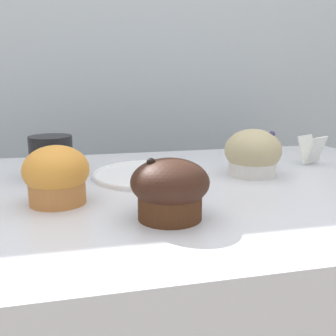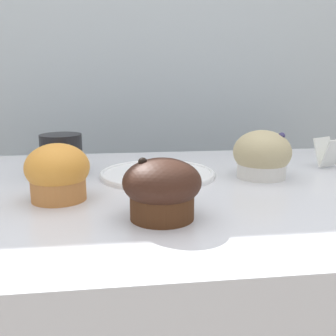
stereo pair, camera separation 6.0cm
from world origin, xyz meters
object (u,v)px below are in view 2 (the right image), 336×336
(muffin_back_right, at_px, (58,173))
(coffee_cup, at_px, (62,153))
(muffin_back_left, at_px, (262,156))
(muffin_front_center, at_px, (162,188))
(serving_plate, at_px, (157,174))

(muffin_back_right, relative_size, coffee_cup, 0.81)
(coffee_cup, bearing_deg, muffin_back_left, -10.90)
(muffin_back_right, bearing_deg, muffin_front_center, -34.62)
(muffin_back_left, height_order, muffin_back_right, muffin_back_left)
(muffin_back_right, relative_size, serving_plate, 0.44)
(coffee_cup, bearing_deg, muffin_front_center, -58.73)
(muffin_back_left, xyz_separation_m, muffin_back_right, (-0.35, -0.09, 0.00))
(muffin_front_center, distance_m, muffin_back_left, 0.28)
(muffin_back_left, bearing_deg, coffee_cup, 169.10)
(muffin_back_left, distance_m, serving_plate, 0.20)
(muffin_back_right, xyz_separation_m, coffee_cup, (-0.02, 0.16, -0.00))
(muffin_back_left, distance_m, muffin_back_right, 0.37)
(muffin_front_center, distance_m, serving_plate, 0.23)
(muffin_back_left, height_order, serving_plate, muffin_back_left)
(muffin_back_right, distance_m, serving_plate, 0.21)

